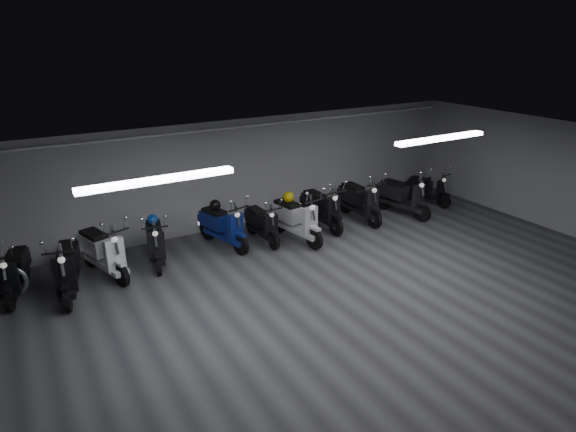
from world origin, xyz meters
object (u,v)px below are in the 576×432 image
scooter_3 (155,235)px  scooter_8 (360,194)px  helmet_0 (215,205)px  helmet_1 (153,219)px  helmet_2 (289,197)px  scooter_7 (322,202)px  scooter_9 (403,190)px  scooter_5 (262,218)px  scooter_6 (296,212)px  scooter_10 (428,184)px  scooter_2 (102,244)px  scooter_4 (223,219)px  scooter_0 (13,265)px  scooter_1 (66,260)px

scooter_3 → scooter_8: scooter_8 is taller
helmet_0 → helmet_1: 1.51m
helmet_2 → scooter_7: bearing=5.1°
scooter_9 → helmet_1: 6.79m
scooter_3 → scooter_7: size_ratio=0.94×
helmet_1 → helmet_2: helmet_2 is taller
scooter_5 → helmet_2: size_ratio=6.01×
scooter_7 → scooter_8: bearing=-4.1°
scooter_6 → scooter_10: scooter_6 is taller
scooter_3 → scooter_10: size_ratio=1.09×
scooter_2 → scooter_4: (2.74, 0.11, -0.03)m
helmet_1 → helmet_2: size_ratio=0.87×
scooter_0 → helmet_1: bearing=20.2°
scooter_7 → scooter_2: bearing=178.1°
scooter_4 → helmet_1: scooter_4 is taller
scooter_7 → scooter_6: bearing=-161.2°
scooter_7 → scooter_9: 2.50m
scooter_2 → helmet_1: bearing=-2.7°
scooter_7 → scooter_9: size_ratio=0.97×
scooter_4 → scooter_5: (0.94, -0.19, -0.08)m
scooter_7 → scooter_8: scooter_8 is taller
scooter_1 → scooter_10: (9.94, 0.32, -0.11)m
scooter_6 → helmet_2: 0.42m
helmet_0 → scooter_2: bearing=-172.2°
scooter_4 → helmet_0: size_ratio=7.18×
scooter_0 → scooter_10: scooter_0 is taller
scooter_3 → helmet_1: size_ratio=7.49×
scooter_5 → scooter_3: bearing=175.3°
scooter_4 → helmet_0: bearing=90.0°
scooter_1 → scooter_3: size_ratio=1.08×
scooter_5 → scooter_6: 0.83m
scooter_3 → helmet_1: scooter_3 is taller
scooter_0 → helmet_0: bearing=19.2°
scooter_3 → scooter_10: (8.10, -0.16, -0.06)m
scooter_8 → helmet_2: scooter_8 is taller
scooter_6 → scooter_7: 1.07m
scooter_8 → helmet_1: 5.50m
scooter_7 → helmet_1: (-4.27, 0.37, 0.24)m
scooter_6 → helmet_0: size_ratio=7.60×
scooter_0 → scooter_1: (0.90, -0.46, 0.08)m
scooter_0 → scooter_7: scooter_7 is taller
scooter_0 → scooter_1: size_ratio=0.90×
scooter_9 → scooter_10: 1.34m
scooter_8 → scooter_2: bearing=179.9°
scooter_9 → scooter_0: bearing=166.4°
scooter_3 → scooter_4: (1.63, 0.06, 0.03)m
scooter_1 → scooter_8: bearing=14.1°
helmet_1 → scooter_0: bearing=-174.6°
scooter_4 → scooter_6: (1.68, -0.55, 0.04)m
scooter_6 → scooter_10: bearing=-5.7°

